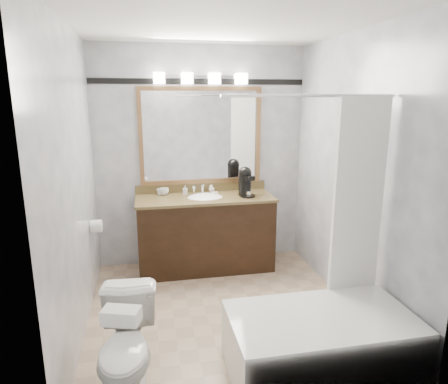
{
  "coord_description": "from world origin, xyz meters",
  "views": [
    {
      "loc": [
        -0.64,
        -3.24,
        1.95
      ],
      "look_at": [
        0.08,
        0.35,
        1.06
      ],
      "focal_mm": 32.0,
      "sensor_mm": 36.0,
      "label": 1
    }
  ],
  "objects": [
    {
      "name": "mirror",
      "position": [
        0.0,
        1.28,
        1.5
      ],
      "size": [
        1.4,
        0.04,
        1.1
      ],
      "color": "olive",
      "rests_on": "room"
    },
    {
      "name": "room",
      "position": [
        0.0,
        0.0,
        1.25
      ],
      "size": [
        2.42,
        2.62,
        2.52
      ],
      "color": "tan",
      "rests_on": "ground"
    },
    {
      "name": "soap_bottle_b",
      "position": [
        0.11,
        1.23,
        0.89
      ],
      "size": [
        0.09,
        0.09,
        0.09
      ],
      "primitive_type": "imported",
      "rotation": [
        0.0,
        0.0,
        -0.39
      ],
      "color": "white",
      "rests_on": "vanity"
    },
    {
      "name": "cup_right",
      "position": [
        -0.49,
        1.21,
        0.88
      ],
      "size": [
        0.09,
        0.09,
        0.07
      ],
      "primitive_type": "imported",
      "rotation": [
        0.0,
        0.0,
        -0.17
      ],
      "color": "white",
      "rests_on": "vanity"
    },
    {
      "name": "vanity",
      "position": [
        0.0,
        1.02,
        0.44
      ],
      "size": [
        1.53,
        0.58,
        0.97
      ],
      "color": "black",
      "rests_on": "ground"
    },
    {
      "name": "soap_bottle_a",
      "position": [
        -0.21,
        1.16,
        0.9
      ],
      "size": [
        0.06,
        0.06,
        0.11
      ],
      "primitive_type": "imported",
      "rotation": [
        0.0,
        0.0,
        -0.17
      ],
      "color": "white",
      "rests_on": "vanity"
    },
    {
      "name": "cup_left",
      "position": [
        -0.44,
        1.2,
        0.89
      ],
      "size": [
        0.1,
        0.1,
        0.08
      ],
      "primitive_type": "imported",
      "rotation": [
        0.0,
        0.0,
        -0.01
      ],
      "color": "white",
      "rests_on": "vanity"
    },
    {
      "name": "bathtub",
      "position": [
        0.55,
        -0.9,
        0.28
      ],
      "size": [
        1.3,
        0.75,
        1.96
      ],
      "color": "white",
      "rests_on": "ground"
    },
    {
      "name": "accent_stripe",
      "position": [
        0.0,
        1.29,
        2.1
      ],
      "size": [
        2.4,
        0.01,
        0.06
      ],
      "primitive_type": "cube",
      "color": "black",
      "rests_on": "room"
    },
    {
      "name": "vanity_light_bar",
      "position": [
        0.0,
        1.23,
        2.13
      ],
      "size": [
        1.02,
        0.14,
        0.12
      ],
      "color": "silver",
      "rests_on": "room"
    },
    {
      "name": "toilet",
      "position": [
        -0.81,
        -0.88,
        0.34
      ],
      "size": [
        0.42,
        0.69,
        0.68
      ],
      "primitive_type": "imported",
      "rotation": [
        0.0,
        0.0,
        -0.07
      ],
      "color": "white",
      "rests_on": "ground"
    },
    {
      "name": "tp_roll",
      "position": [
        -1.14,
        0.66,
        0.7
      ],
      "size": [
        0.11,
        0.12,
        0.12
      ],
      "primitive_type": "cylinder",
      "rotation": [
        0.0,
        1.57,
        0.0
      ],
      "color": "white",
      "rests_on": "room"
    },
    {
      "name": "coffee_maker",
      "position": [
        0.45,
        0.98,
        1.02
      ],
      "size": [
        0.18,
        0.21,
        0.33
      ],
      "rotation": [
        0.0,
        0.0,
        0.38
      ],
      "color": "black",
      "rests_on": "vanity"
    },
    {
      "name": "soap_bar",
      "position": [
        0.13,
        1.13,
        0.86
      ],
      "size": [
        0.08,
        0.06,
        0.02
      ],
      "primitive_type": "cube",
      "rotation": [
        0.0,
        0.0,
        0.26
      ],
      "color": "beige",
      "rests_on": "vanity"
    },
    {
      "name": "tissue_box",
      "position": [
        -0.81,
        -1.12,
        0.73
      ],
      "size": [
        0.24,
        0.18,
        0.09
      ],
      "primitive_type": "cube",
      "rotation": [
        0.0,
        0.0,
        -0.31
      ],
      "color": "white",
      "rests_on": "toilet"
    }
  ]
}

